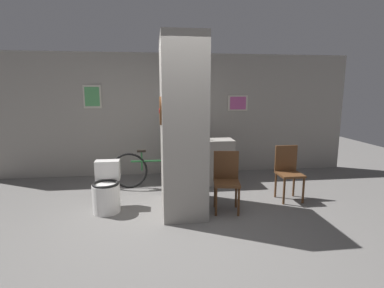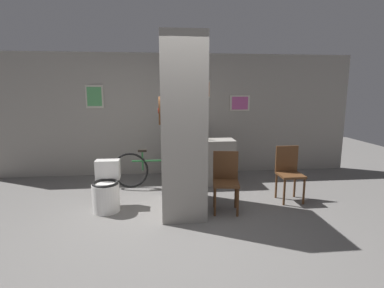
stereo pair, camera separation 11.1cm
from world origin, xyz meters
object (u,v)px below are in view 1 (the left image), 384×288
Objects in this scene: toilet at (107,191)px; chair_by_doorway at (288,170)px; chair_near_pillar at (226,178)px; bicycle at (155,169)px; bottle_tall at (205,135)px.

chair_by_doorway is (2.98, 0.13, 0.19)m from toilet.
chair_near_pillar and chair_by_doorway have the same top height.
chair_near_pillar is (1.83, -0.20, 0.19)m from toilet.
toilet reaches higher than bicycle.
chair_near_pillar is at bearing -6.30° from toilet.
chair_by_doorway is 1.67m from bottle_tall.
toilet is 0.82× the size of chair_by_doorway.
toilet is 2.97× the size of bottle_tall.
bicycle is at bearing -174.03° from bottle_tall.
bottle_tall reaches higher than chair_by_doorway.
chair_near_pillar is 1.42m from bottle_tall.
chair_near_pillar reaches higher than bicycle.
bottle_tall is (-0.10, 1.34, 0.47)m from chair_near_pillar.
chair_by_doorway is (1.15, 0.33, 0.00)m from chair_near_pillar.
bottle_tall is at bearing 5.97° from bicycle.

